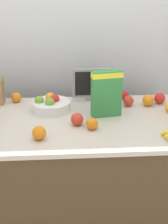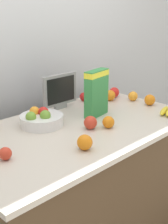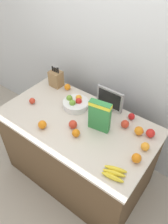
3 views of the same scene
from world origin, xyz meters
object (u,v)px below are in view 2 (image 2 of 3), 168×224
at_px(apple_near_bananas, 5,154).
at_px(orange_front_right, 133,96).
at_px(fruit_bowl, 41,119).
at_px(orange_front_center, 108,122).
at_px(orange_front_left, 110,95).
at_px(apple_by_knife_block, 114,92).
at_px(orange_mid_right, 85,142).
at_px(orange_by_cereal, 150,100).
at_px(apple_leftmost, 90,123).
at_px(apple_middle, 84,97).
at_px(apple_front, 97,99).
at_px(small_monitor, 60,91).
at_px(cereal_box, 96,91).

height_order(apple_near_bananas, orange_front_right, orange_front_right).
bearing_deg(orange_front_right, fruit_bowl, 173.93).
distance_m(orange_front_center, orange_front_left, 0.58).
relative_size(apple_near_bananas, apple_by_knife_block, 0.79).
height_order(orange_mid_right, orange_front_center, orange_mid_right).
bearing_deg(orange_front_right, orange_mid_right, -158.65).
relative_size(fruit_bowl, apple_by_knife_block, 3.31).
relative_size(apple_near_bananas, orange_by_cereal, 0.79).
height_order(apple_leftmost, orange_front_center, apple_leftmost).
bearing_deg(apple_by_knife_block, apple_middle, 156.97).
height_order(orange_mid_right, orange_by_cereal, orange_mid_right).
distance_m(orange_front_center, orange_front_right, 0.62).
distance_m(apple_middle, orange_mid_right, 0.88).
bearing_deg(orange_mid_right, apple_near_bananas, 150.95).
distance_m(fruit_bowl, apple_by_knife_block, 0.82).
bearing_deg(orange_front_left, orange_front_right, -46.23).
bearing_deg(orange_by_cereal, orange_front_center, -172.09).
height_order(apple_by_knife_block, orange_front_left, orange_front_left).
relative_size(apple_front, orange_front_right, 1.05).
bearing_deg(orange_mid_right, small_monitor, 59.35).
bearing_deg(cereal_box, orange_front_center, -128.39).
height_order(apple_near_bananas, orange_by_cereal, orange_by_cereal).
distance_m(small_monitor, apple_front, 0.31).
distance_m(apple_near_bananas, orange_front_right, 1.26).
relative_size(small_monitor, orange_front_right, 3.96).
bearing_deg(fruit_bowl, cereal_box, -17.46).
relative_size(small_monitor, apple_middle, 4.44).
distance_m(apple_front, apple_by_knife_block, 0.25).
height_order(apple_leftmost, apple_middle, apple_leftmost).
xyz_separation_m(fruit_bowl, orange_front_center, (0.27, -0.33, -0.00)).
relative_size(cereal_box, orange_front_right, 4.19).
bearing_deg(apple_leftmost, orange_front_right, 14.39).
height_order(fruit_bowl, apple_leftmost, fruit_bowl).
xyz_separation_m(small_monitor, orange_mid_right, (-0.36, -0.61, -0.09)).
distance_m(apple_by_knife_block, apple_middle, 0.27).
bearing_deg(small_monitor, apple_middle, 3.08).
xyz_separation_m(apple_front, orange_front_right, (0.27, -0.13, -0.00)).
height_order(orange_by_cereal, orange_front_right, orange_by_cereal).
xyz_separation_m(fruit_bowl, apple_leftmost, (0.18, -0.26, -0.00)).
bearing_deg(cereal_box, apple_middle, 49.15).
bearing_deg(cereal_box, orange_by_cereal, -25.25).
xyz_separation_m(apple_leftmost, apple_middle, (0.39, 0.45, -0.01)).
bearing_deg(orange_by_cereal, orange_front_left, 112.97).
xyz_separation_m(apple_by_knife_block, orange_front_right, (0.03, -0.17, -0.00)).
height_order(small_monitor, cereal_box, cereal_box).
relative_size(small_monitor, cereal_box, 0.95).
xyz_separation_m(apple_leftmost, orange_by_cereal, (0.66, 0.01, -0.00)).
relative_size(apple_front, apple_leftmost, 0.96).
relative_size(apple_middle, orange_front_center, 0.89).
bearing_deg(small_monitor, orange_front_right, -26.00).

